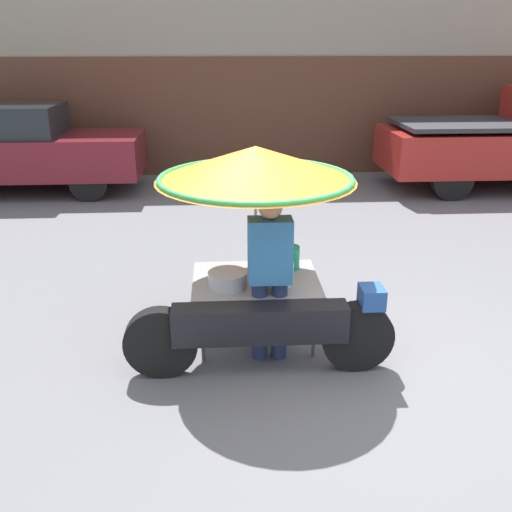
% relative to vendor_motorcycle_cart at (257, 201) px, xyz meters
% --- Properties ---
extents(ground_plane, '(36.00, 36.00, 0.00)m').
position_rel_vendor_motorcycle_cart_xyz_m(ground_plane, '(0.59, -0.50, -1.41)').
color(ground_plane, slate).
extents(shopfront_building, '(28.00, 2.06, 3.97)m').
position_rel_vendor_motorcycle_cart_xyz_m(shopfront_building, '(0.59, 8.32, 0.56)').
color(shopfront_building, gray).
rests_on(shopfront_building, ground).
extents(vendor_motorcycle_cart, '(2.35, 1.79, 1.88)m').
position_rel_vendor_motorcycle_cart_xyz_m(vendor_motorcycle_cart, '(0.00, 0.00, 0.00)').
color(vendor_motorcycle_cart, black).
rests_on(vendor_motorcycle_cart, ground).
extents(vendor_person, '(0.38, 0.22, 1.54)m').
position_rel_vendor_motorcycle_cart_xyz_m(vendor_person, '(0.09, -0.28, -0.55)').
color(vendor_person, navy).
rests_on(vendor_person, ground).
extents(parked_car, '(4.62, 1.64, 1.63)m').
position_rel_vendor_motorcycle_cart_xyz_m(parked_car, '(-4.17, 5.98, -0.58)').
color(parked_car, black).
rests_on(parked_car, ground).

